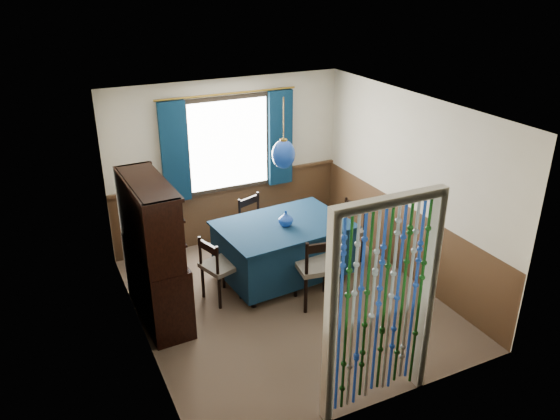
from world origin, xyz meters
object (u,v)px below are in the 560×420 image
chair_right (347,231)px  pendant_lamp (283,154)px  bowl_shelf (160,231)px  chair_near (317,268)px  chair_left (219,267)px  dining_table (283,247)px  sideboard (155,272)px  chair_far (257,226)px  vase_sideboard (153,235)px  vase_table (286,219)px

chair_right → pendant_lamp: 1.67m
chair_right → bowl_shelf: bearing=82.2°
chair_near → pendant_lamp: 1.48m
chair_left → bowl_shelf: (-0.74, -0.24, 0.76)m
dining_table → sideboard: (-1.76, -0.15, 0.14)m
dining_table → chair_left: chair_left is taller
sideboard → pendant_lamp: size_ratio=1.95×
chair_far → chair_left: size_ratio=1.04×
chair_near → chair_right: size_ratio=1.08×
chair_near → vase_sideboard: 2.05m
chair_far → chair_left: bearing=22.6°
sideboard → bowl_shelf: bearing=-76.8°
dining_table → pendant_lamp: pendant_lamp is taller
sideboard → vase_sideboard: size_ratio=9.60×
chair_far → vase_sideboard: bearing=0.0°
chair_far → vase_table: bearing=73.9°
chair_near → chair_left: size_ratio=1.11×
chair_near → chair_right: bearing=48.4°
pendant_lamp → chair_left: bearing=-172.7°
chair_near → chair_far: 1.50m
chair_left → chair_right: chair_right is taller
chair_near → bowl_shelf: bowl_shelf is taller
bowl_shelf → vase_sideboard: bearing=90.0°
sideboard → vase_table: (1.77, 0.09, 0.30)m
dining_table → chair_left: bearing=-177.4°
chair_far → vase_table: (0.08, -0.80, 0.43)m
pendant_lamp → vase_table: bearing=-85.4°
chair_right → vase_table: vase_table is taller
dining_table → bowl_shelf: bowl_shelf is taller
chair_left → pendant_lamp: size_ratio=0.97×
chair_near → vase_table: bearing=106.6°
dining_table → chair_far: chair_far is taller
chair_far → chair_right: chair_far is taller
chair_right → vase_table: (-1.03, -0.09, 0.44)m
sideboard → chair_near: bearing=-20.1°
pendant_lamp → vase_sideboard: bearing=176.7°
chair_right → vase_table: size_ratio=4.76×
chair_near → bowl_shelf: (-1.81, 0.38, 0.72)m
chair_near → sideboard: 1.96m
chair_left → chair_right: 2.00m
vase_table → vase_sideboard: (-1.71, 0.16, 0.06)m
dining_table → chair_near: chair_near is taller
sideboard → vase_table: size_ratio=9.37×
dining_table → vase_table: (0.00, -0.06, 0.44)m
chair_left → chair_far: bearing=116.6°
vase_sideboard → sideboard: bearing=-103.9°
sideboard → vase_sideboard: 0.44m
sideboard → bowl_shelf: sideboard is taller
dining_table → bowl_shelf: (-1.70, -0.36, 0.76)m
vase_table → bowl_shelf: 1.76m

